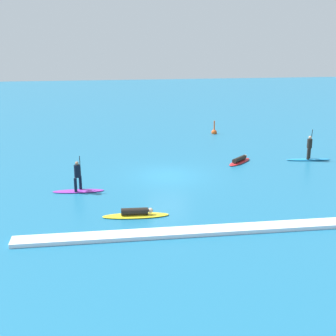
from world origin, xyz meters
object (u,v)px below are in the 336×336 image
at_px(surfer_on_purple_board, 78,183).
at_px(marker_buoy, 214,132).
at_px(surfer_on_yellow_board, 136,214).
at_px(surfer_on_red_board, 240,160).
at_px(surfer_on_blue_board, 309,154).

distance_m(surfer_on_purple_board, marker_buoy, 17.99).
height_order(surfer_on_yellow_board, surfer_on_purple_board, surfer_on_purple_board).
relative_size(surfer_on_purple_board, marker_buoy, 2.27).
height_order(surfer_on_purple_board, marker_buoy, surfer_on_purple_board).
relative_size(surfer_on_red_board, marker_buoy, 1.79).
xyz_separation_m(surfer_on_yellow_board, surfer_on_red_board, (7.81, 8.76, 0.01)).
bearing_deg(surfer_on_red_board, surfer_on_yellow_board, -176.48).
distance_m(surfer_on_red_board, surfer_on_purple_board, 11.66).
bearing_deg(surfer_on_purple_board, surfer_on_red_board, 25.61).
bearing_deg(marker_buoy, surfer_on_blue_board, -65.00).
relative_size(surfer_on_yellow_board, surfer_on_red_board, 1.44).
bearing_deg(surfer_on_red_board, marker_buoy, 42.23).
relative_size(surfer_on_yellow_board, surfer_on_blue_board, 1.04).
bearing_deg(surfer_on_blue_board, marker_buoy, 120.36).
xyz_separation_m(surfer_on_purple_board, marker_buoy, (11.20, 14.08, -0.33)).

